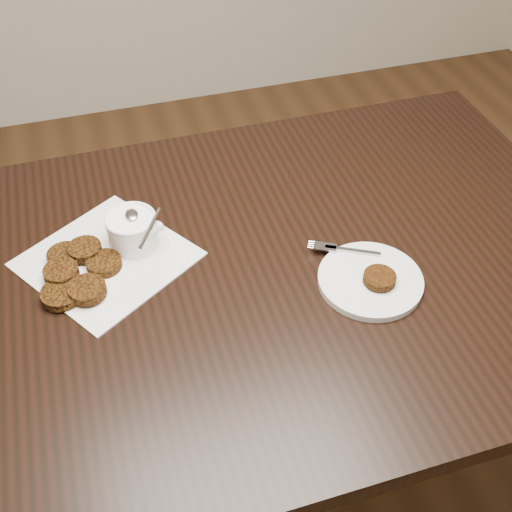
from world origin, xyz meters
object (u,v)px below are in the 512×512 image
(plate_with_patty, at_px, (371,277))
(napkin, at_px, (107,259))
(table, at_px, (245,385))
(sauce_ramekin, at_px, (130,217))

(plate_with_patty, bearing_deg, napkin, 156.09)
(table, height_order, sauce_ramekin, sauce_ramekin)
(napkin, distance_m, plate_with_patty, 0.48)
(table, relative_size, plate_with_patty, 7.51)
(table, height_order, napkin, napkin)
(sauce_ramekin, bearing_deg, napkin, -154.56)
(napkin, bearing_deg, table, -21.52)
(table, distance_m, sauce_ramekin, 0.49)
(napkin, relative_size, plate_with_patty, 1.41)
(table, relative_size, napkin, 5.34)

